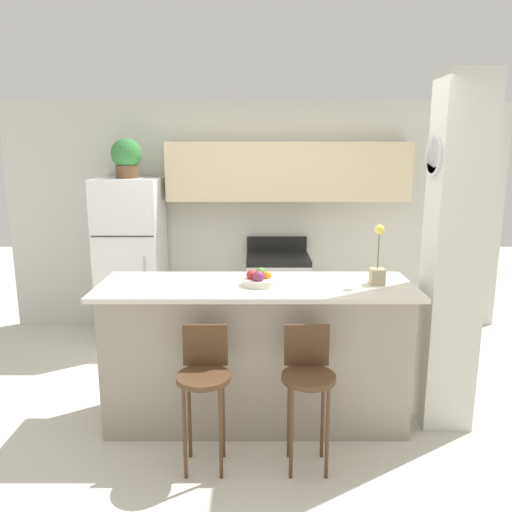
{
  "coord_description": "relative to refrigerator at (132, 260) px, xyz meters",
  "views": [
    {
      "loc": [
        -0.0,
        -3.51,
        2.02
      ],
      "look_at": [
        0.0,
        0.73,
        1.13
      ],
      "focal_mm": 35.0,
      "sensor_mm": 36.0,
      "label": 1
    }
  ],
  "objects": [
    {
      "name": "potted_plant_on_fridge",
      "position": [
        -0.0,
        0.0,
        1.09
      ],
      "size": [
        0.32,
        0.32,
        0.41
      ],
      "color": "brown",
      "rests_on": "refrigerator"
    },
    {
      "name": "wall_back",
      "position": [
        1.47,
        0.32,
        0.61
      ],
      "size": [
        5.6,
        0.38,
        2.55
      ],
      "color": "silver",
      "rests_on": "ground_plane"
    },
    {
      "name": "fruit_bowl",
      "position": [
        1.36,
        -1.76,
        0.24
      ],
      "size": [
        0.25,
        0.25,
        0.12
      ],
      "color": "silver",
      "rests_on": "counter_bar"
    },
    {
      "name": "counter_bar",
      "position": [
        1.34,
        -1.73,
        -0.33
      ],
      "size": [
        2.3,
        0.76,
        1.07
      ],
      "color": "gray",
      "rests_on": "ground_plane"
    },
    {
      "name": "bar_stool_right",
      "position": [
        1.67,
        -2.3,
        -0.26
      ],
      "size": [
        0.34,
        0.34,
        0.93
      ],
      "color": "#4C331E",
      "rests_on": "ground_plane"
    },
    {
      "name": "refrigerator",
      "position": [
        0.0,
        0.0,
        0.0
      ],
      "size": [
        0.66,
        0.7,
        1.74
      ],
      "color": "white",
      "rests_on": "ground_plane"
    },
    {
      "name": "orchid_vase",
      "position": [
        2.22,
        -1.74,
        0.34
      ],
      "size": [
        0.1,
        0.1,
        0.44
      ],
      "color": "tan",
      "rests_on": "counter_bar"
    },
    {
      "name": "stove_range",
      "position": [
        1.57,
        0.04,
        -0.41
      ],
      "size": [
        0.68,
        0.63,
        1.07
      ],
      "color": "silver",
      "rests_on": "ground_plane"
    },
    {
      "name": "pillar_right",
      "position": [
        2.74,
        -1.77,
        0.41
      ],
      "size": [
        0.38,
        0.32,
        2.55
      ],
      "color": "silver",
      "rests_on": "ground_plane"
    },
    {
      "name": "ground_plane",
      "position": [
        1.34,
        -1.73,
        -0.87
      ],
      "size": [
        14.0,
        14.0,
        0.0
      ],
      "primitive_type": "plane",
      "color": "beige"
    },
    {
      "name": "bar_stool_left",
      "position": [
        1.01,
        -2.3,
        -0.26
      ],
      "size": [
        0.34,
        0.34,
        0.93
      ],
      "color": "#4C331E",
      "rests_on": "ground_plane"
    }
  ]
}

